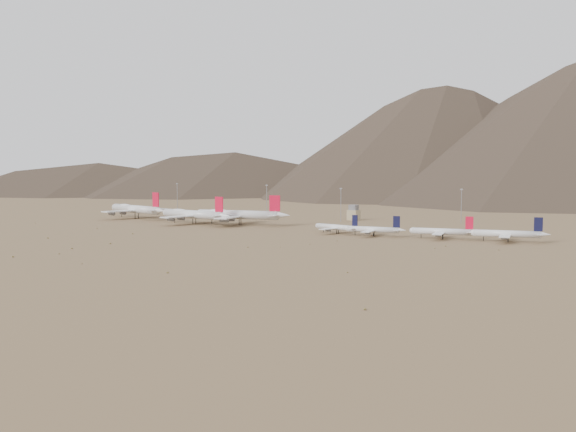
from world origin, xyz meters
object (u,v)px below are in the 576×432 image
Objects in this scene: narrowbody_a at (338,227)px; narrowbody_b at (374,230)px; widebody_east at (239,215)px; widebody_centre at (193,214)px; widebody_west at (136,209)px; control_tower at (354,213)px.

narrowbody_a is 26.32m from narrowbody_b.
widebody_east is 1.90× the size of narrowbody_a.
widebody_centre is 34.76m from widebody_east.
widebody_west reaches higher than narrowbody_b.
widebody_east is 1.86× the size of narrowbody_b.
widebody_centre is 150.32m from narrowbody_b.
widebody_east is at bearing 11.00° from widebody_west.
narrowbody_b reaches higher than narrowbody_a.
narrowbody_b is at bearing 4.19° from widebody_centre.
widebody_centre is 1.80× the size of narrowbody_b.
widebody_east is 96.69m from control_tower.
widebody_centre is 1.84× the size of narrowbody_a.
widebody_west reaches higher than widebody_centre.
widebody_centre reaches higher than narrowbody_b.
widebody_east is at bearing 26.99° from widebody_centre.
narrowbody_b is at bearing 7.03° from widebody_west.
narrowbody_b is (223.24, -18.02, -3.34)m from widebody_west.
narrowbody_a reaches higher than control_tower.
widebody_east reaches higher than narrowbody_b.
widebody_centre is 5.85× the size of control_tower.
widebody_centre reaches higher than narrowbody_a.
control_tower is at bearing 39.69° from widebody_west.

